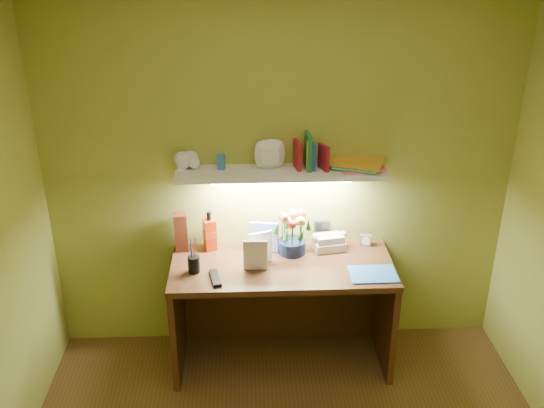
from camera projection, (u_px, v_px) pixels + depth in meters
The scene contains 13 objects.
desk at pixel (282, 314), 3.96m from camera, with size 1.40×0.60×0.75m, color #3C1D10.
flower_bouquet at pixel (292, 231), 3.88m from camera, with size 0.19×0.19×0.31m, color #0F1C3D, non-canonical shape.
telephone at pixel (329, 241), 3.97m from camera, with size 0.20×0.15×0.12m, color silver, non-canonical shape.
desk_clock at pixel (365, 240), 4.02m from camera, with size 0.08×0.04×0.08m, color #B9BABE.
whisky_bottle at pixel (210, 231), 3.93m from camera, with size 0.07×0.07×0.27m, color #AE2905, non-canonical shape.
whisky_box at pixel (181, 232), 3.93m from camera, with size 0.08×0.08×0.26m, color #5E2512.
pen_cup at pixel (194, 259), 3.69m from camera, with size 0.07×0.07×0.18m, color black.
art_card at pixel (264, 237), 3.94m from camera, with size 0.19×0.04×0.19m, color silver, non-canonical shape.
tv_remote at pixel (215, 278), 3.64m from camera, with size 0.05×0.18×0.02m, color black.
blue_folder at pixel (373, 274), 3.69m from camera, with size 0.29×0.21×0.01m, color #3274C0.
desk_book_a at pixel (243, 255), 3.71m from camera, with size 0.15×0.02×0.20m, color beige.
desk_book_b at pixel (249, 250), 3.75m from camera, with size 0.16×0.02×0.22m, color white.
wall_shelf at pixel (282, 167), 3.73m from camera, with size 1.33×0.35×0.26m.
Camera 1 is at (-0.21, -2.09, 2.69)m, focal length 40.00 mm.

